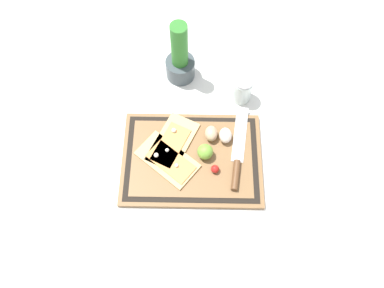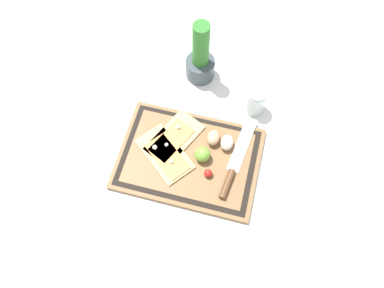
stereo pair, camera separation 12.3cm
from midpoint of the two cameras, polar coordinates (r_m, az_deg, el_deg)
The scene contains 11 objects.
ground_plane at distance 1.25m, azimuth -2.84°, elevation -2.76°, with size 6.00×6.00×0.00m, color silver.
cutting_board at distance 1.24m, azimuth -2.86°, elevation -2.58°, with size 0.46×0.33×0.02m.
pizza_slice_near at distance 1.23m, azimuth -6.54°, elevation -2.74°, with size 0.22×0.21×0.02m.
pizza_slice_far at distance 1.25m, azimuth -5.82°, elevation -0.05°, with size 0.18×0.23×0.02m.
knife at distance 1.22m, azimuth 4.07°, elevation -2.83°, with size 0.07×0.31×0.02m.
egg_brown at distance 1.24m, azimuth 0.13°, elevation 1.30°, with size 0.04×0.06×0.04m, color tan.
egg_pink at distance 1.24m, azimuth 2.30°, elevation 1.02°, with size 0.04×0.06×0.04m, color beige.
lime at distance 1.21m, azimuth -0.87°, elevation -1.50°, with size 0.05×0.05×0.05m, color #70A838.
cherry_tomato_red at distance 1.20m, azimuth 0.60°, elevation -4.15°, with size 0.03×0.03×0.03m, color red.
herb_pot at distance 1.35m, azimuth -4.50°, elevation 12.43°, with size 0.11×0.11×0.25m.
sauce_jar at distance 1.33m, azimuth 4.97°, elevation 7.93°, with size 0.07×0.07×0.11m.
Camera 1 is at (0.01, -0.48, 1.15)m, focal length 35.00 mm.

